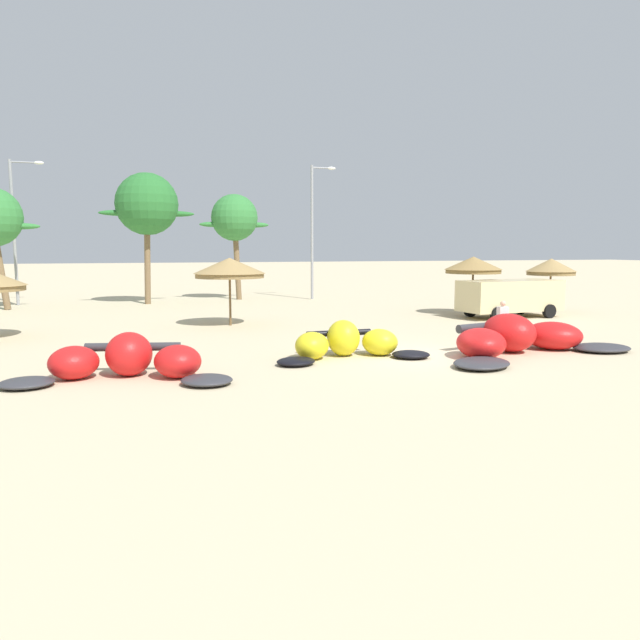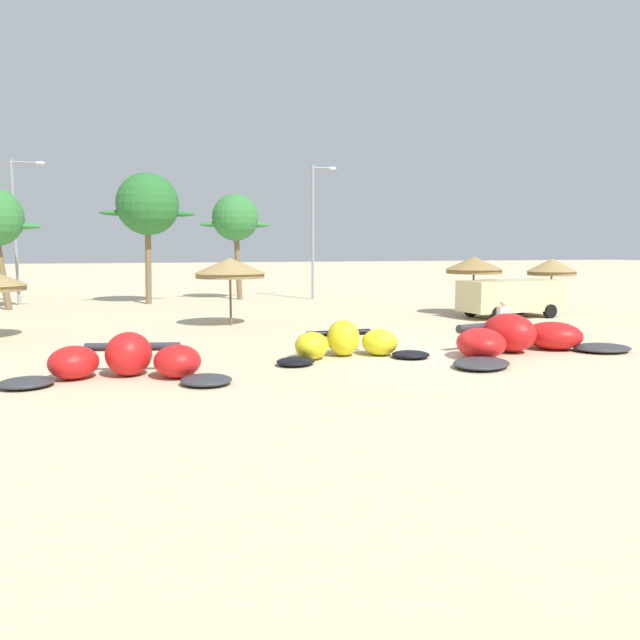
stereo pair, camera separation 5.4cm
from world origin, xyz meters
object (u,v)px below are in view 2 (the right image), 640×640
kite_left (346,343)px  palm_left_of_gap (148,205)px  kite_left_of_center (518,339)px  palm_center_left (235,219)px  beach_umbrella_near_palms (474,265)px  person_near_kites (503,324)px  lamppost_west_center (315,225)px  parked_van (509,295)px  beach_umbrella_middle (230,268)px  kite_far_left (126,361)px  lamppost_west (18,224)px  beach_umbrella_outermost (552,267)px

kite_left → palm_left_of_gap: size_ratio=0.65×
kite_left_of_center → palm_center_left: (-5.34, 23.31, 4.85)m
beach_umbrella_near_palms → person_near_kites: size_ratio=1.84×
palm_left_of_gap → palm_center_left: size_ratio=1.14×
kite_left → lamppost_west_center: (5.32, 21.00, 4.51)m
lamppost_west_center → person_near_kites: bearing=-88.7°
beach_umbrella_near_palms → parked_van: (0.91, -1.77, -1.46)m
kite_left_of_center → beach_umbrella_middle: size_ratio=2.39×
beach_umbrella_near_palms → parked_van: 2.47m
beach_umbrella_near_palms → kite_far_left: bearing=-147.7°
beach_umbrella_near_palms → lamppost_west_center: (-5.11, 11.39, 2.39)m
palm_center_left → palm_left_of_gap: bearing=-164.6°
beach_umbrella_middle → kite_left: bearing=-75.8°
palm_left_of_gap → lamppost_west: lamppost_west is taller
beach_umbrella_near_palms → lamppost_west: (-23.23, 12.66, 2.30)m
beach_umbrella_middle → beach_umbrella_near_palms: bearing=3.3°
beach_umbrella_outermost → kite_far_left: bearing=-153.7°
lamppost_west_center → palm_center_left: bearing=166.0°
kite_far_left → parked_van: (17.92, 8.99, 0.64)m
kite_left → person_near_kites: 5.82m
beach_umbrella_middle → palm_left_of_gap: bearing=104.6°
beach_umbrella_outermost → lamppost_west_center: size_ratio=0.32×
kite_far_left → person_near_kites: size_ratio=3.63×
beach_umbrella_near_palms → beach_umbrella_middle: bearing=-176.7°
kite_left_of_center → beach_umbrella_middle: 12.79m
kite_far_left → beach_umbrella_near_palms: size_ratio=1.97×
kite_left_of_center → beach_umbrella_near_palms: size_ratio=2.53×
kite_left_of_center → palm_left_of_gap: 24.97m
kite_left_of_center → lamppost_west_center: size_ratio=0.86×
beach_umbrella_near_palms → beach_umbrella_outermost: beach_umbrella_near_palms is taller
kite_left_of_center → palm_center_left: palm_center_left is taller
beach_umbrella_near_palms → person_near_kites: 10.62m
person_near_kites → lamppost_west_center: size_ratio=0.18×
kite_left_of_center → lamppost_west: 30.00m
beach_umbrella_middle → parked_van: bearing=-4.4°
kite_far_left → beach_umbrella_outermost: (21.78, 10.75, 1.96)m
beach_umbrella_near_palms → person_near_kites: beach_umbrella_near_palms is taller
parked_van → lamppost_west_center: (-6.02, 13.16, 3.85)m
beach_umbrella_near_palms → parked_van: size_ratio=0.56×
beach_umbrella_outermost → palm_left_of_gap: (-20.55, 11.13, 3.60)m
kite_left_of_center → parked_van: size_ratio=1.43×
parked_van → person_near_kites: parked_van is taller
kite_left → beach_umbrella_middle: beach_umbrella_middle is taller
kite_left_of_center → palm_left_of_gap: size_ratio=0.95×
kite_far_left → person_near_kites: 12.46m
beach_umbrella_near_palms → palm_center_left: palm_center_left is taller
kite_left → lamppost_west_center: bearing=75.8°
kite_left_of_center → beach_umbrella_near_palms: bearing=65.4°
kite_left → kite_left_of_center: size_ratio=0.69×
kite_left_of_center → lamppost_west_center: lamppost_west_center is taller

